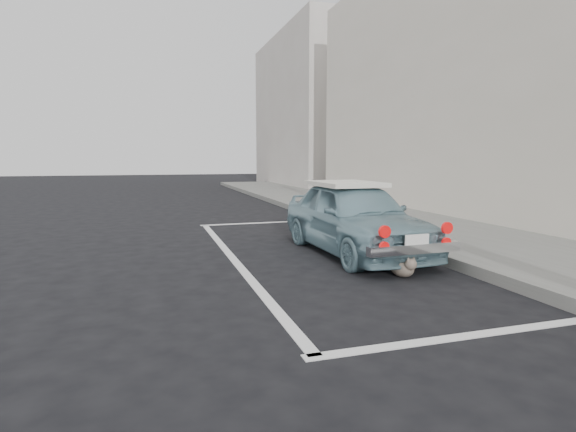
# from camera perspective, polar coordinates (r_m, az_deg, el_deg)

# --- Properties ---
(ground) EXTENTS (80.00, 80.00, 0.00)m
(ground) POSITION_cam_1_polar(r_m,az_deg,el_deg) (4.31, 12.66, -12.95)
(ground) COLOR black
(ground) RESTS_ON ground
(sidewalk) EXTENTS (2.80, 40.00, 0.15)m
(sidewalk) POSITION_cam_1_polar(r_m,az_deg,el_deg) (7.72, 26.10, -3.93)
(sidewalk) COLOR slate
(sidewalk) RESTS_ON ground
(shop_building) EXTENTS (3.50, 18.00, 7.00)m
(shop_building) POSITION_cam_1_polar(r_m,az_deg,el_deg) (11.41, 31.92, 16.36)
(shop_building) COLOR beige
(shop_building) RESTS_ON ground
(building_far) EXTENTS (3.50, 10.00, 8.00)m
(building_far) POSITION_cam_1_polar(r_m,az_deg,el_deg) (25.08, 2.58, 13.06)
(building_far) COLOR #B8AEA6
(building_far) RESTS_ON ground
(pline_rear) EXTENTS (3.00, 0.12, 0.01)m
(pline_rear) POSITION_cam_1_polar(r_m,az_deg,el_deg) (4.20, 22.29, -13.84)
(pline_rear) COLOR silver
(pline_rear) RESTS_ON ground
(pline_front) EXTENTS (3.00, 0.12, 0.01)m
(pline_front) POSITION_cam_1_polar(r_m,az_deg,el_deg) (10.42, -2.83, -0.85)
(pline_front) COLOR silver
(pline_front) RESTS_ON ground
(pline_side) EXTENTS (0.12, 7.00, 0.01)m
(pline_side) POSITION_cam_1_polar(r_m,az_deg,el_deg) (6.76, -7.02, -5.36)
(pline_side) COLOR silver
(pline_side) RESTS_ON ground
(retro_coupe) EXTENTS (1.43, 3.38, 1.14)m
(retro_coupe) POSITION_cam_1_polar(r_m,az_deg,el_deg) (7.09, 8.43, -0.10)
(retro_coupe) COLOR #789EAA
(retro_coupe) RESTS_ON ground
(cat) EXTENTS (0.28, 0.56, 0.30)m
(cat) POSITION_cam_1_polar(r_m,az_deg,el_deg) (5.84, 14.40, -6.23)
(cat) COLOR #76665A
(cat) RESTS_ON ground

